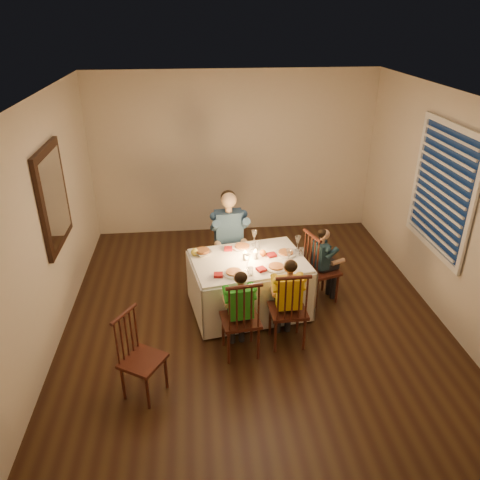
{
  "coord_description": "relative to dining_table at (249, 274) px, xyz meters",
  "views": [
    {
      "loc": [
        -0.65,
        -4.76,
        3.39
      ],
      "look_at": [
        -0.14,
        0.15,
        0.94
      ],
      "focal_mm": 35.0,
      "sensor_mm": 36.0,
      "label": 1
    }
  ],
  "objects": [
    {
      "name": "ground",
      "position": [
        0.04,
        -0.09,
        -0.5
      ],
      "size": [
        5.0,
        5.0,
        0.0
      ],
      "primitive_type": "plane",
      "color": "black",
      "rests_on": "ground"
    },
    {
      "name": "wall_left",
      "position": [
        -2.21,
        -0.09,
        0.8
      ],
      "size": [
        0.02,
        5.0,
        2.6
      ],
      "primitive_type": "cube",
      "color": "beige",
      "rests_on": "ground"
    },
    {
      "name": "wall_right",
      "position": [
        2.29,
        -0.09,
        0.8
      ],
      "size": [
        0.02,
        5.0,
        2.6
      ],
      "primitive_type": "cube",
      "color": "beige",
      "rests_on": "ground"
    },
    {
      "name": "wall_back",
      "position": [
        0.04,
        2.41,
        0.8
      ],
      "size": [
        4.5,
        0.02,
        2.6
      ],
      "primitive_type": "cube",
      "color": "beige",
      "rests_on": "ground"
    },
    {
      "name": "ceiling",
      "position": [
        0.04,
        -0.09,
        2.1
      ],
      "size": [
        5.0,
        5.0,
        0.0
      ],
      "primitive_type": "plane",
      "color": "white",
      "rests_on": "wall_back"
    },
    {
      "name": "dining_table",
      "position": [
        0.0,
        0.0,
        0.0
      ],
      "size": [
        1.51,
        1.2,
        0.68
      ],
      "rotation": [
        0.0,
        0.0,
        0.17
      ],
      "color": "white",
      "rests_on": "ground"
    },
    {
      "name": "chair_adult",
      "position": [
        -0.17,
        0.74,
        -0.5
      ],
      "size": [
        0.43,
        0.41,
        0.96
      ],
      "primitive_type": null,
      "rotation": [
        0.0,
        0.0,
        0.1
      ],
      "color": "black",
      "rests_on": "ground"
    },
    {
      "name": "chair_near_left",
      "position": [
        -0.18,
        -0.8,
        -0.5
      ],
      "size": [
        0.44,
        0.42,
        0.96
      ],
      "primitive_type": null,
      "rotation": [
        0.0,
        0.0,
        3.26
      ],
      "color": "black",
      "rests_on": "ground"
    },
    {
      "name": "chair_near_right",
      "position": [
        0.35,
        -0.68,
        -0.5
      ],
      "size": [
        0.41,
        0.39,
        0.96
      ],
      "primitive_type": null,
      "rotation": [
        0.0,
        0.0,
        3.17
      ],
      "color": "black",
      "rests_on": "ground"
    },
    {
      "name": "chair_end",
      "position": [
        0.94,
        0.14,
        -0.5
      ],
      "size": [
        0.48,
        0.49,
        0.96
      ],
      "primitive_type": null,
      "rotation": [
        0.0,
        0.0,
        1.88
      ],
      "color": "black",
      "rests_on": "ground"
    },
    {
      "name": "chair_extra",
      "position": [
        -1.17,
        -1.32,
        -0.5
      ],
      "size": [
        0.5,
        0.5,
        0.91
      ],
      "primitive_type": null,
      "rotation": [
        0.0,
        0.0,
        1.02
      ],
      "color": "black",
      "rests_on": "ground"
    },
    {
      "name": "adult",
      "position": [
        -0.17,
        0.74,
        -0.5
      ],
      "size": [
        0.52,
        0.49,
        1.3
      ],
      "primitive_type": null,
      "rotation": [
        0.0,
        0.0,
        0.1
      ],
      "color": "navy",
      "rests_on": "ground"
    },
    {
      "name": "child_green",
      "position": [
        -0.18,
        -0.8,
        -0.5
      ],
      "size": [
        0.36,
        0.34,
        1.03
      ],
      "primitive_type": null,
      "rotation": [
        0.0,
        0.0,
        3.26
      ],
      "color": "green",
      "rests_on": "ground"
    },
    {
      "name": "child_yellow",
      "position": [
        0.35,
        -0.68,
        -0.5
      ],
      "size": [
        0.36,
        0.33,
        1.07
      ],
      "primitive_type": null,
      "rotation": [
        0.0,
        0.0,
        3.17
      ],
      "color": "yellow",
      "rests_on": "ground"
    },
    {
      "name": "child_teal",
      "position": [
        0.94,
        0.14,
        -0.5
      ],
      "size": [
        0.37,
        0.39,
        1.0
      ],
      "primitive_type": null,
      "rotation": [
        0.0,
        0.0,
        1.88
      ],
      "color": "#193240",
      "rests_on": "ground"
    },
    {
      "name": "setting_adult",
      "position": [
        -0.05,
        0.31,
        0.21
      ],
      "size": [
        0.3,
        0.3,
        0.02
      ],
      "primitive_type": "cylinder",
      "rotation": [
        0.0,
        0.0,
        0.17
      ],
      "color": "silver",
      "rests_on": "dining_table"
    },
    {
      "name": "setting_green",
      "position": [
        -0.21,
        -0.31,
        0.21
      ],
      "size": [
        0.3,
        0.3,
        0.02
      ],
      "primitive_type": "cylinder",
      "rotation": [
        0.0,
        0.0,
        0.17
      ],
      "color": "silver",
      "rests_on": "dining_table"
    },
    {
      "name": "setting_yellow",
      "position": [
        0.29,
        -0.24,
        0.21
      ],
      "size": [
        0.3,
        0.3,
        0.02
      ],
      "primitive_type": "cylinder",
      "rotation": [
        0.0,
        0.0,
        0.17
      ],
      "color": "silver",
      "rests_on": "dining_table"
    },
    {
      "name": "setting_teal",
      "position": [
        0.46,
        0.09,
        0.21
      ],
      "size": [
        0.3,
        0.3,
        0.02
      ],
      "primitive_type": "cylinder",
      "rotation": [
        0.0,
        0.0,
        0.17
      ],
      "color": "silver",
      "rests_on": "dining_table"
    },
    {
      "name": "candle_left",
      "position": [
        -0.05,
        -0.01,
        0.25
      ],
      "size": [
        0.06,
        0.06,
        0.1
      ],
      "primitive_type": "cylinder",
      "color": "white",
      "rests_on": "dining_table"
    },
    {
      "name": "candle_right",
      "position": [
        0.08,
        0.01,
        0.25
      ],
      "size": [
        0.06,
        0.06,
        0.1
      ],
      "primitive_type": "cylinder",
      "color": "white",
      "rests_on": "dining_table"
    },
    {
      "name": "squash",
      "position": [
        -0.64,
        0.18,
        0.25
      ],
      "size": [
        0.09,
        0.09,
        0.09
      ],
      "primitive_type": "sphere",
      "color": "#FFED43",
      "rests_on": "dining_table"
    },
    {
      "name": "orange_fruit",
      "position": [
        0.18,
        0.08,
        0.24
      ],
      "size": [
        0.08,
        0.08,
        0.08
      ],
      "primitive_type": "sphere",
      "color": "orange",
      "rests_on": "dining_table"
    },
    {
      "name": "serving_bowl",
      "position": [
        -0.54,
        0.18,
        0.23
      ],
      "size": [
        0.28,
        0.28,
        0.05
      ],
      "primitive_type": "imported",
      "rotation": [
        0.0,
        0.0,
        0.44
      ],
      "color": "silver",
      "rests_on": "dining_table"
    },
    {
      "name": "wall_mirror",
      "position": [
        -2.18,
        0.21,
        1.0
      ],
      "size": [
        0.06,
        0.95,
        1.15
      ],
      "color": "black",
      "rests_on": "wall_left"
    },
    {
      "name": "window_blinds",
      "position": [
        2.25,
        0.01,
        1.0
      ],
      "size": [
        0.07,
        1.34,
        1.54
      ],
      "color": "#0D1C36",
      "rests_on": "wall_right"
    }
  ]
}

